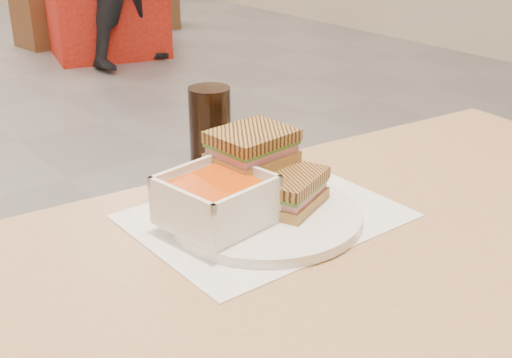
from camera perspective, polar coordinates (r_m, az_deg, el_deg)
main_table at (r=1.02m, az=9.47°, el=-10.94°), size 1.27×0.82×0.75m
tray_liner at (r=1.01m, az=0.82°, el=-3.14°), size 0.38×0.30×0.00m
plate at (r=1.00m, az=0.79°, el=-3.08°), size 0.29×0.29×0.02m
soup_bowl at (r=0.95m, az=-3.42°, el=-1.97°), size 0.15×0.15×0.07m
panini_lower at (r=1.00m, az=2.53°, el=-0.86°), size 0.14×0.13×0.05m
panini_upper at (r=1.02m, az=-0.33°, el=2.73°), size 0.13×0.11×0.05m
cola_glass at (r=1.14m, az=-3.90°, el=4.08°), size 0.07×0.07×0.15m
bg_table_1 at (r=5.45m, az=-12.74°, el=14.12°), size 1.00×1.00×0.72m
bg_chair_1l at (r=5.84m, az=-17.66°, el=12.66°), size 0.40×0.40×0.41m
bg_chair_1r at (r=6.42m, az=-8.74°, el=14.49°), size 0.46×0.46×0.44m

